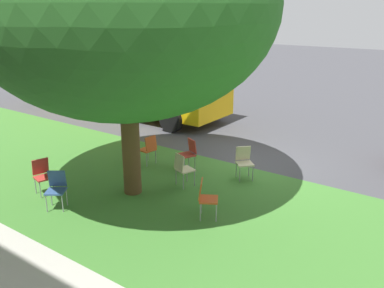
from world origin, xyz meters
The scene contains 11 objects.
ground centered at (0.00, 0.00, 0.00)m, with size 80.00×80.00×0.00m, color #424247.
grass_verge centered at (0.00, 3.20, 0.00)m, with size 48.00×6.00×0.01m, color #3D752D.
street_tree centered at (1.50, 3.39, 4.46)m, with size 6.82×6.82×6.98m.
chair_0 centered at (2.33, 5.00, 0.52)m, with size 0.58×0.58×0.88m.
chair_1 centered at (3.26, 4.71, 0.52)m, with size 0.52×0.51×0.88m.
chair_2 centered at (1.28, 1.30, 0.52)m, with size 0.55×0.56×0.88m.
chair_3 centered at (0.70, 2.36, 0.52)m, with size 0.54×0.54×0.88m.
chair_4 centered at (2.45, 1.69, 0.52)m, with size 0.47×0.46×0.88m.
chair_5 centered at (-0.71, 3.43, 0.52)m, with size 0.57×0.57×0.88m.
chair_6 centered at (-0.32, 0.98, 0.52)m, with size 0.59×0.59×0.88m.
school_bus centered at (7.98, -2.57, 1.76)m, with size 10.40×2.80×2.88m.
Camera 1 is at (-5.16, 10.17, 4.38)m, focal length 38.34 mm.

